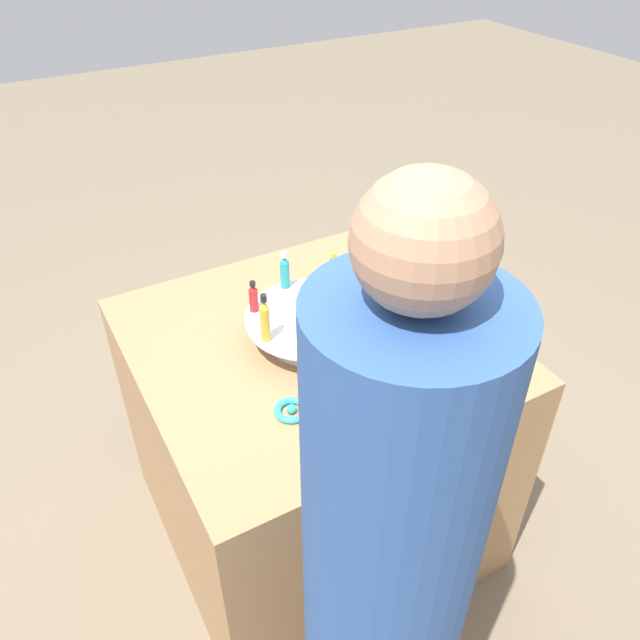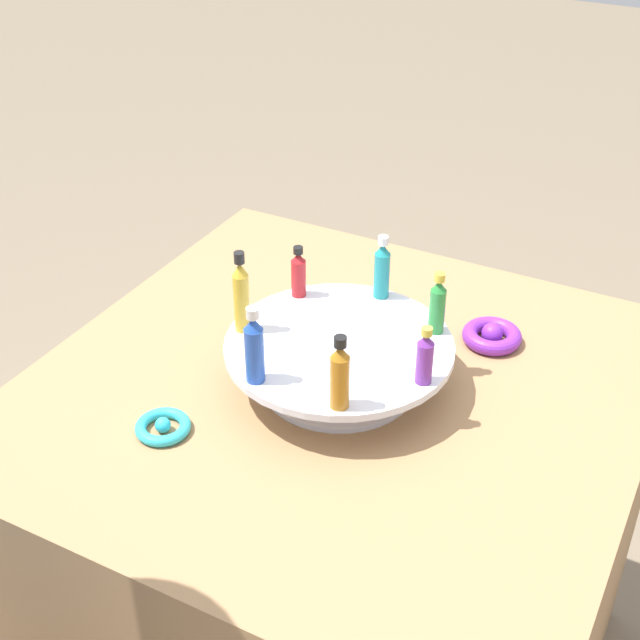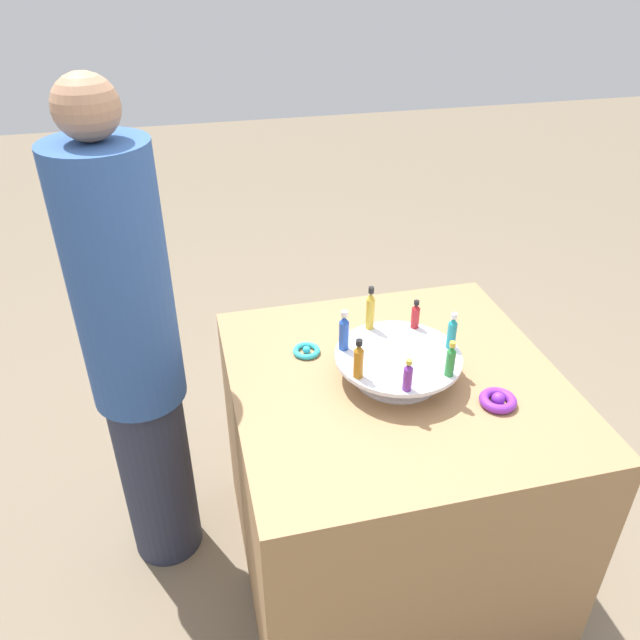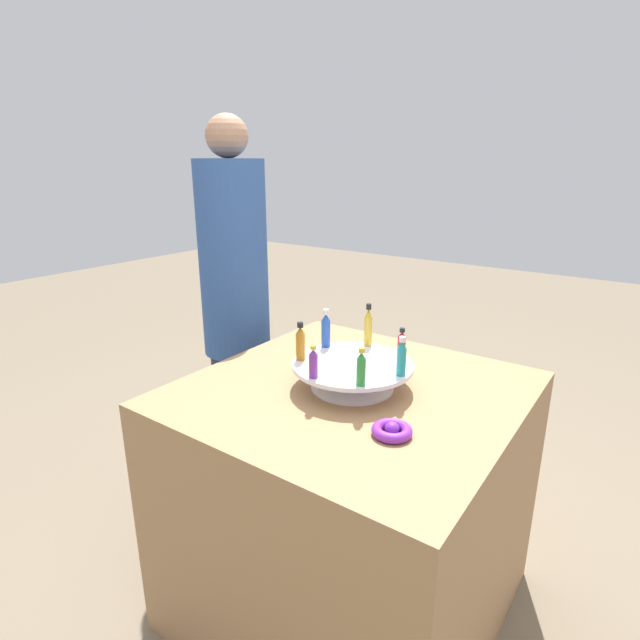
{
  "view_description": "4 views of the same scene",
  "coord_description": "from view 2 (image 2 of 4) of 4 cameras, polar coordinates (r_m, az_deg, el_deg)",
  "views": [
    {
      "loc": [
        -0.62,
        -1.16,
        1.84
      ],
      "look_at": [
        -0.04,
        -0.12,
        0.95
      ],
      "focal_mm": 35.0,
      "sensor_mm": 36.0,
      "label": 1
    },
    {
      "loc": [
        0.49,
        -1.0,
        1.65
      ],
      "look_at": [
        -0.01,
        -0.04,
        0.93
      ],
      "focal_mm": 50.0,
      "sensor_mm": 36.0,
      "label": 2
    },
    {
      "loc": [
        1.32,
        -0.54,
        1.87
      ],
      "look_at": [
        -0.07,
        -0.21,
        0.97
      ],
      "focal_mm": 35.0,
      "sensor_mm": 36.0,
      "label": 3
    },
    {
      "loc": [
        1.15,
        0.7,
        1.43
      ],
      "look_at": [
        -0.05,
        -0.16,
        0.96
      ],
      "focal_mm": 28.0,
      "sensor_mm": 36.0,
      "label": 4
    }
  ],
  "objects": [
    {
      "name": "bottle_gold",
      "position": [
        1.36,
        -5.06,
        1.61
      ],
      "size": [
        0.02,
        0.02,
        0.14
      ],
      "color": "gold",
      "rests_on": "display_stand"
    },
    {
      "name": "bottle_green",
      "position": [
        1.37,
        7.53,
        0.95
      ],
      "size": [
        0.02,
        0.02,
        0.1
      ],
      "color": "#288438",
      "rests_on": "display_stand"
    },
    {
      "name": "bottle_red",
      "position": [
        1.46,
        -1.39,
        3.01
      ],
      "size": [
        0.02,
        0.02,
        0.09
      ],
      "color": "#B21E23",
      "rests_on": "display_stand"
    },
    {
      "name": "ribbon_bow_purple",
      "position": [
        1.52,
        10.94,
        -0.98
      ],
      "size": [
        0.1,
        0.1,
        0.04
      ],
      "color": "purple",
      "rests_on": "party_table"
    },
    {
      "name": "party_table",
      "position": [
        1.68,
        1.03,
        -14.96
      ],
      "size": [
        0.93,
        0.93,
        0.79
      ],
      "color": "#9E754C",
      "rests_on": "ground_plane"
    },
    {
      "name": "bottle_blue",
      "position": [
        1.25,
        -4.23,
        -1.78
      ],
      "size": [
        0.03,
        0.03,
        0.12
      ],
      "color": "#234CAD",
      "rests_on": "display_stand"
    },
    {
      "name": "bottle_purple",
      "position": [
        1.26,
        6.72,
        -2.38
      ],
      "size": [
        0.02,
        0.02,
        0.09
      ],
      "color": "#702D93",
      "rests_on": "display_stand"
    },
    {
      "name": "display_stand",
      "position": [
        1.38,
        1.22,
        -2.47
      ],
      "size": [
        0.35,
        0.35,
        0.08
      ],
      "color": "silver",
      "rests_on": "party_table"
    },
    {
      "name": "ribbon_bow_teal",
      "position": [
        1.33,
        -10.02,
        -6.74
      ],
      "size": [
        0.08,
        0.08,
        0.02
      ],
      "color": "#2DB7CC",
      "rests_on": "party_table"
    },
    {
      "name": "bottle_amber",
      "position": [
        1.2,
        1.27,
        -3.54
      ],
      "size": [
        0.03,
        0.03,
        0.11
      ],
      "color": "#AD6B19",
      "rests_on": "display_stand"
    },
    {
      "name": "bottle_teal",
      "position": [
        1.45,
        3.88,
        3.29
      ],
      "size": [
        0.03,
        0.03,
        0.11
      ],
      "color": "teal",
      "rests_on": "display_stand"
    }
  ]
}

